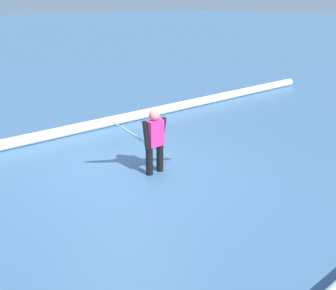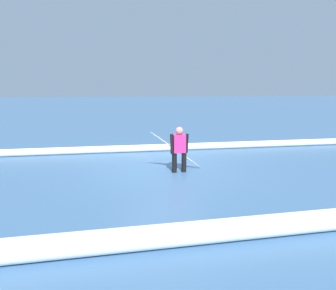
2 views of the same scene
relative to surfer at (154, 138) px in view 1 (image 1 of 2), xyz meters
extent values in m
plane|color=#3A5D83|center=(0.38, -0.58, -0.71)|extent=(155.81, 155.81, 0.00)
cylinder|color=black|center=(0.14, 0.01, -0.43)|extent=(0.14, 0.14, 0.56)
cylinder|color=black|center=(-0.14, -0.01, -0.43)|extent=(0.14, 0.14, 0.56)
cube|color=#D82672|center=(0.00, 0.00, 0.10)|extent=(0.35, 0.21, 0.51)
sphere|color=#C57068|center=(0.00, 0.00, 0.46)|extent=(0.22, 0.22, 0.22)
cylinder|color=black|center=(0.21, 0.01, 0.10)|extent=(0.09, 0.18, 0.56)
cylinder|color=black|center=(-0.21, -0.01, 0.10)|extent=(0.09, 0.19, 0.56)
ellipsoid|color=white|center=(0.01, -0.32, -0.14)|extent=(1.59, 0.30, 1.17)
ellipsoid|color=red|center=(0.01, -0.32, -0.14)|extent=(1.27, 0.14, 0.95)
camera|label=1|loc=(5.11, 6.15, 2.59)|focal=46.70mm
camera|label=2|loc=(2.09, 9.16, 1.66)|focal=36.37mm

